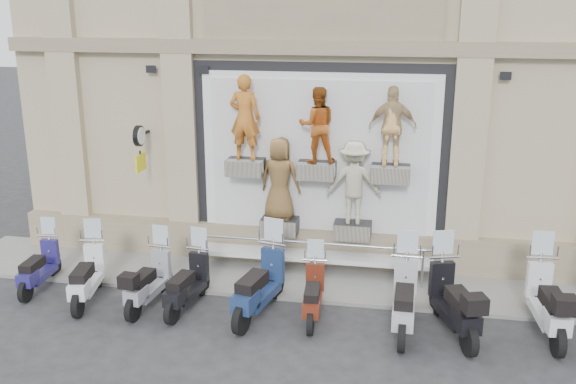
% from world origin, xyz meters
% --- Properties ---
extents(ground, '(90.00, 90.00, 0.00)m').
position_xyz_m(ground, '(0.00, 0.00, 0.00)').
color(ground, '#29292C').
rests_on(ground, ground).
extents(sidewalk, '(16.00, 2.20, 0.08)m').
position_xyz_m(sidewalk, '(0.00, 2.10, 0.04)').
color(sidewalk, gray).
rests_on(sidewalk, ground).
extents(shop_vitrine, '(5.60, 0.83, 4.30)m').
position_xyz_m(shop_vitrine, '(0.06, 2.74, 2.39)').
color(shop_vitrine, black).
rests_on(shop_vitrine, ground).
extents(guard_rail, '(5.06, 0.10, 0.93)m').
position_xyz_m(guard_rail, '(0.00, 2.00, 0.47)').
color(guard_rail, '#9EA0A5').
rests_on(guard_rail, ground).
extents(clock_sign_bracket, '(0.10, 0.80, 1.02)m').
position_xyz_m(clock_sign_bracket, '(-3.90, 2.47, 2.80)').
color(clock_sign_bracket, black).
rests_on(clock_sign_bracket, ground).
extents(scooter_a, '(0.62, 1.74, 1.39)m').
position_xyz_m(scooter_a, '(-5.50, 0.66, 0.69)').
color(scooter_a, navy).
rests_on(scooter_a, ground).
extents(scooter_b, '(0.89, 1.95, 1.53)m').
position_xyz_m(scooter_b, '(-4.25, 0.31, 0.76)').
color(scooter_b, white).
rests_on(scooter_b, ground).
extents(scooter_c, '(0.69, 1.86, 1.48)m').
position_xyz_m(scooter_c, '(-2.96, 0.33, 0.74)').
color(scooter_c, gray).
rests_on(scooter_c, ground).
extents(scooter_d, '(0.75, 1.87, 1.47)m').
position_xyz_m(scooter_d, '(-2.19, 0.36, 0.74)').
color(scooter_d, black).
rests_on(scooter_d, ground).
extents(scooter_e, '(1.04, 2.21, 1.73)m').
position_xyz_m(scooter_e, '(-0.75, 0.34, 0.87)').
color(scooter_e, navy).
rests_on(scooter_e, ground).
extents(scooter_f, '(0.62, 1.73, 1.38)m').
position_xyz_m(scooter_f, '(0.27, 0.39, 0.69)').
color(scooter_f, '#581D0F').
rests_on(scooter_f, ground).
extents(scooter_g, '(0.65, 2.09, 1.69)m').
position_xyz_m(scooter_g, '(1.94, 0.25, 0.84)').
color(scooter_g, '#A0A1A7').
rests_on(scooter_g, ground).
extents(scooter_h, '(1.23, 2.20, 1.72)m').
position_xyz_m(scooter_h, '(2.81, 0.29, 0.86)').
color(scooter_h, black).
rests_on(scooter_h, ground).
extents(scooter_i, '(0.77, 2.15, 1.72)m').
position_xyz_m(scooter_i, '(4.45, 0.57, 0.86)').
color(scooter_i, silver).
rests_on(scooter_i, ground).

